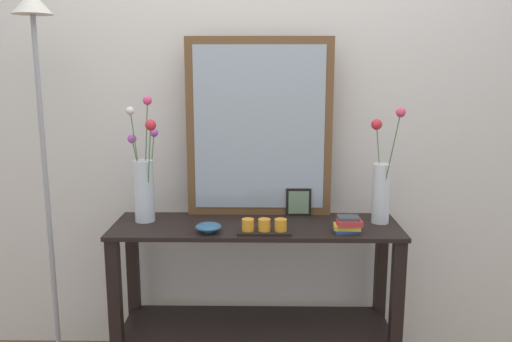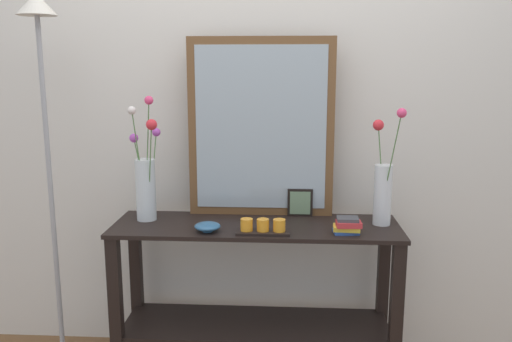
% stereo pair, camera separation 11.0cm
% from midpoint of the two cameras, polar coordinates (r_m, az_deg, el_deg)
% --- Properties ---
extents(wall_back, '(6.40, 0.08, 2.70)m').
position_cam_midpoint_polar(wall_back, '(2.75, 1.57, 7.72)').
color(wall_back, silver).
rests_on(wall_back, ground).
extents(console_table, '(1.37, 0.42, 0.78)m').
position_cam_midpoint_polar(console_table, '(2.63, 1.22, -11.79)').
color(console_table, black).
rests_on(console_table, ground).
extents(mirror_leaning, '(0.73, 0.03, 0.89)m').
position_cam_midpoint_polar(mirror_leaning, '(2.61, 1.74, 4.68)').
color(mirror_leaning, brown).
rests_on(mirror_leaning, console_table).
extents(tall_vase_left, '(0.15, 0.20, 0.61)m').
position_cam_midpoint_polar(tall_vase_left, '(2.60, -10.70, -1.10)').
color(tall_vase_left, silver).
rests_on(tall_vase_left, console_table).
extents(vase_right, '(0.13, 0.18, 0.56)m').
position_cam_midpoint_polar(vase_right, '(2.57, 14.82, -1.77)').
color(vase_right, silver).
rests_on(vase_right, console_table).
extents(candle_tray, '(0.24, 0.09, 0.07)m').
position_cam_midpoint_polar(candle_tray, '(2.39, 2.08, -6.14)').
color(candle_tray, black).
rests_on(candle_tray, console_table).
extents(picture_frame_small, '(0.13, 0.01, 0.14)m').
position_cam_midpoint_polar(picture_frame_small, '(2.66, 5.99, -3.45)').
color(picture_frame_small, black).
rests_on(picture_frame_small, console_table).
extents(decorative_bowl, '(0.12, 0.12, 0.04)m').
position_cam_midpoint_polar(decorative_bowl, '(2.42, -3.98, -6.02)').
color(decorative_bowl, '#2D5B84').
rests_on(decorative_bowl, console_table).
extents(book_stack, '(0.13, 0.10, 0.07)m').
position_cam_midpoint_polar(book_stack, '(2.43, 11.16, -5.87)').
color(book_stack, '#2D519E').
rests_on(book_stack, console_table).
extents(floor_lamp, '(0.24, 0.24, 1.85)m').
position_cam_midpoint_polar(floor_lamp, '(2.66, -20.77, 4.64)').
color(floor_lamp, '#9E9EA3').
rests_on(floor_lamp, ground).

